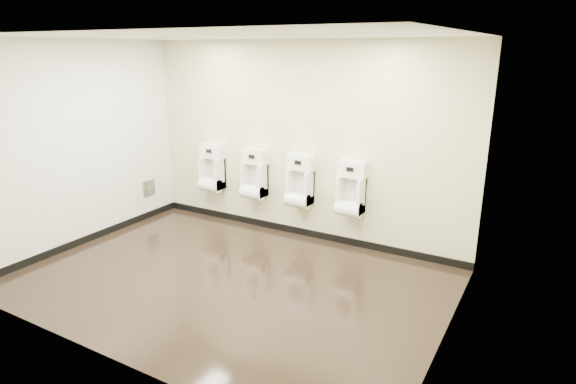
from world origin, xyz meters
name	(u,v)px	position (x,y,z in m)	size (l,w,h in m)	color
ground	(229,280)	(0.00, 0.00, 0.00)	(5.00, 3.50, 0.00)	black
ceiling	(220,36)	(0.00, 0.00, 2.80)	(5.00, 3.50, 0.00)	silver
back_wall	(300,142)	(0.00, 1.75, 1.40)	(5.00, 0.02, 2.80)	beige
front_wall	(94,212)	(0.00, -1.75, 1.40)	(5.00, 0.02, 2.80)	beige
left_wall	(78,146)	(-2.50, 0.00, 1.40)	(0.02, 3.50, 2.80)	beige
right_wall	(456,201)	(2.50, 0.00, 1.40)	(0.02, 3.50, 2.80)	beige
tile_overlay_left	(78,146)	(-2.50, 0.00, 1.40)	(0.01, 3.50, 2.80)	white
skirting_back	(299,231)	(0.00, 1.74, 0.05)	(5.00, 0.02, 0.10)	black
skirting_left	(90,238)	(-2.49, 0.00, 0.05)	(0.02, 3.50, 0.10)	black
access_panel	(149,188)	(-2.48, 1.20, 0.50)	(0.04, 0.25, 0.25)	#9E9EA3
urinal_0	(212,171)	(-1.50, 1.62, 0.81)	(0.40, 0.30, 0.74)	white
urinal_1	(254,178)	(-0.70, 1.62, 0.81)	(0.40, 0.30, 0.74)	white
urinal_2	(300,185)	(0.08, 1.62, 0.81)	(0.40, 0.30, 0.74)	white
urinal_3	(351,193)	(0.86, 1.62, 0.81)	(0.40, 0.30, 0.74)	white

